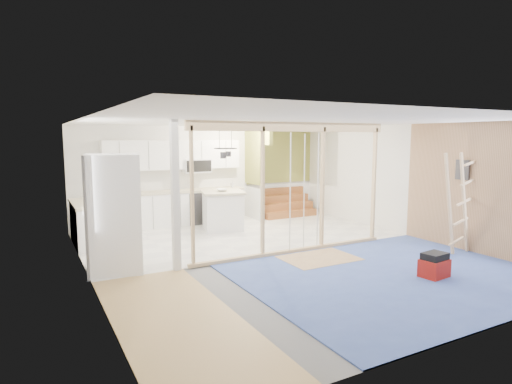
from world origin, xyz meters
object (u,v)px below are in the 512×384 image
island (223,211)px  fridge (115,214)px  toolbox (434,266)px  ladder (459,204)px

island → fridge: bearing=-129.7°
toolbox → fridge: bearing=141.0°
ladder → fridge: bearing=156.2°
fridge → toolbox: size_ratio=4.18×
island → ladder: 5.31m
fridge → toolbox: (4.53, -2.83, -0.81)m
island → ladder: size_ratio=0.61×
toolbox → ladder: 1.91m
toolbox → ladder: ladder is taller
island → ladder: ladder is taller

